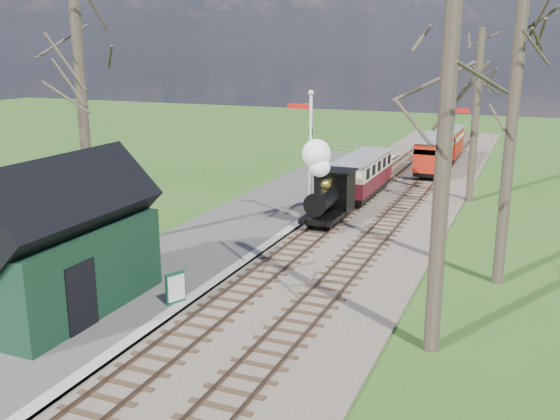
{
  "coord_description": "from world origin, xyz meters",
  "views": [
    {
      "loc": [
        8.69,
        -9.93,
        8.01
      ],
      "look_at": [
        -0.79,
        12.69,
        1.6
      ],
      "focal_mm": 40.0,
      "sensor_mm": 36.0,
      "label": 1
    }
  ],
  "objects_px": {
    "station_shed": "(61,245)",
    "semaphore_near": "(309,149)",
    "red_carriage_b": "(447,143)",
    "locomotive": "(327,187)",
    "bench": "(84,308)",
    "semaphore_far": "(446,143)",
    "red_carriage_a": "(434,155)",
    "sign_board": "(176,288)",
    "coach": "(363,174)",
    "person": "(113,283)"
  },
  "relations": [
    {
      "from": "red_carriage_b",
      "to": "semaphore_far",
      "type": "bearing_deg",
      "value": -82.44
    },
    {
      "from": "station_shed",
      "to": "person",
      "type": "bearing_deg",
      "value": 31.04
    },
    {
      "from": "semaphore_far",
      "to": "sign_board",
      "type": "relative_size",
      "value": 5.61
    },
    {
      "from": "coach",
      "to": "red_carriage_a",
      "type": "relative_size",
      "value": 1.38
    },
    {
      "from": "red_carriage_b",
      "to": "person",
      "type": "height_order",
      "value": "red_carriage_b"
    },
    {
      "from": "semaphore_near",
      "to": "red_carriage_b",
      "type": "bearing_deg",
      "value": 80.13
    },
    {
      "from": "station_shed",
      "to": "sign_board",
      "type": "distance_m",
      "value": 3.7
    },
    {
      "from": "locomotive",
      "to": "red_carriage_a",
      "type": "distance_m",
      "value": 13.74
    },
    {
      "from": "semaphore_near",
      "to": "person",
      "type": "xyz_separation_m",
      "value": [
        -2.29,
        -11.26,
        -2.68
      ]
    },
    {
      "from": "coach",
      "to": "person",
      "type": "xyz_separation_m",
      "value": [
        -3.06,
        -17.7,
        -0.44
      ]
    },
    {
      "from": "semaphore_near",
      "to": "red_carriage_a",
      "type": "distance_m",
      "value": 14.45
    },
    {
      "from": "red_carriage_a",
      "to": "red_carriage_b",
      "type": "distance_m",
      "value": 5.5
    },
    {
      "from": "semaphore_far",
      "to": "red_carriage_b",
      "type": "relative_size",
      "value": 1.23
    },
    {
      "from": "bench",
      "to": "person",
      "type": "xyz_separation_m",
      "value": [
        0.18,
        1.19,
        0.38
      ]
    },
    {
      "from": "locomotive",
      "to": "sign_board",
      "type": "relative_size",
      "value": 3.94
    },
    {
      "from": "station_shed",
      "to": "red_carriage_b",
      "type": "xyz_separation_m",
      "value": [
        6.9,
        31.37,
        -0.88
      ]
    },
    {
      "from": "station_shed",
      "to": "locomotive",
      "type": "distance_m",
      "value": 13.12
    },
    {
      "from": "semaphore_near",
      "to": "bench",
      "type": "height_order",
      "value": "semaphore_near"
    },
    {
      "from": "locomotive",
      "to": "sign_board",
      "type": "bearing_deg",
      "value": -97.33
    },
    {
      "from": "red_carriage_a",
      "to": "sign_board",
      "type": "height_order",
      "value": "red_carriage_a"
    },
    {
      "from": "semaphore_near",
      "to": "bench",
      "type": "xyz_separation_m",
      "value": [
        -2.47,
        -12.45,
        -3.06
      ]
    },
    {
      "from": "station_shed",
      "to": "semaphore_near",
      "type": "xyz_separation_m",
      "value": [
        3.53,
        12.0,
        1.35
      ]
    },
    {
      "from": "red_carriage_b",
      "to": "sign_board",
      "type": "relative_size",
      "value": 4.57
    },
    {
      "from": "station_shed",
      "to": "coach",
      "type": "bearing_deg",
      "value": 76.89
    },
    {
      "from": "semaphore_far",
      "to": "coach",
      "type": "xyz_separation_m",
      "value": [
        -4.37,
        0.45,
        -1.97
      ]
    },
    {
      "from": "person",
      "to": "semaphore_near",
      "type": "bearing_deg",
      "value": 11.37
    },
    {
      "from": "red_carriage_a",
      "to": "bench",
      "type": "height_order",
      "value": "red_carriage_a"
    },
    {
      "from": "station_shed",
      "to": "semaphore_far",
      "type": "relative_size",
      "value": 1.1
    },
    {
      "from": "station_shed",
      "to": "semaphore_far",
      "type": "height_order",
      "value": "semaphore_far"
    },
    {
      "from": "sign_board",
      "to": "person",
      "type": "relative_size",
      "value": 0.69
    },
    {
      "from": "station_shed",
      "to": "red_carriage_b",
      "type": "distance_m",
      "value": 32.14
    },
    {
      "from": "station_shed",
      "to": "semaphore_near",
      "type": "bearing_deg",
      "value": 73.62
    },
    {
      "from": "semaphore_far",
      "to": "red_carriage_a",
      "type": "relative_size",
      "value": 1.23
    },
    {
      "from": "station_shed",
      "to": "sign_board",
      "type": "height_order",
      "value": "station_shed"
    },
    {
      "from": "bench",
      "to": "person",
      "type": "relative_size",
      "value": 0.94
    },
    {
      "from": "person",
      "to": "sign_board",
      "type": "bearing_deg",
      "value": -38.14
    },
    {
      "from": "coach",
      "to": "bench",
      "type": "height_order",
      "value": "coach"
    },
    {
      "from": "red_carriage_b",
      "to": "sign_board",
      "type": "height_order",
      "value": "red_carriage_b"
    },
    {
      "from": "semaphore_near",
      "to": "coach",
      "type": "bearing_deg",
      "value": 83.2
    },
    {
      "from": "station_shed",
      "to": "red_carriage_b",
      "type": "bearing_deg",
      "value": 77.6
    },
    {
      "from": "semaphore_near",
      "to": "sign_board",
      "type": "bearing_deg",
      "value": -93.45
    },
    {
      "from": "semaphore_near",
      "to": "person",
      "type": "height_order",
      "value": "semaphore_near"
    },
    {
      "from": "station_shed",
      "to": "locomotive",
      "type": "height_order",
      "value": "station_shed"
    },
    {
      "from": "person",
      "to": "bench",
      "type": "bearing_deg",
      "value": -165.59
    },
    {
      "from": "locomotive",
      "to": "person",
      "type": "height_order",
      "value": "locomotive"
    },
    {
      "from": "semaphore_near",
      "to": "semaphore_far",
      "type": "bearing_deg",
      "value": 49.4
    },
    {
      "from": "semaphore_near",
      "to": "locomotive",
      "type": "height_order",
      "value": "semaphore_near"
    },
    {
      "from": "sign_board",
      "to": "coach",
      "type": "bearing_deg",
      "value": 85.26
    },
    {
      "from": "station_shed",
      "to": "semaphore_near",
      "type": "height_order",
      "value": "semaphore_near"
    },
    {
      "from": "red_carriage_b",
      "to": "sign_board",
      "type": "xyz_separation_m",
      "value": [
        -3.99,
        -29.71,
        -0.67
      ]
    }
  ]
}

